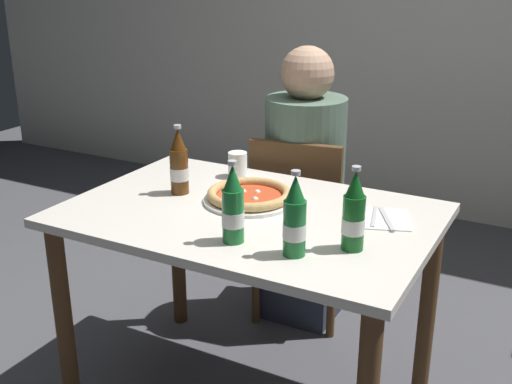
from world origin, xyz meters
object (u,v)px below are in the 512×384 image
at_px(diner_seated, 304,193).
at_px(paper_cup, 238,165).
at_px(beer_bottle_center, 179,165).
at_px(beer_bottle_extra, 295,220).
at_px(pizza_margherita_near, 250,196).
at_px(beer_bottle_right, 233,208).
at_px(napkin_with_cutlery, 381,219).
at_px(dining_table_main, 249,243).
at_px(beer_bottle_left, 354,215).
at_px(chair_behind_table, 301,219).

xyz_separation_m(diner_seated, paper_cup, (-0.12, -0.37, 0.21)).
bearing_deg(beer_bottle_center, beer_bottle_extra, -25.21).
xyz_separation_m(pizza_margherita_near, paper_cup, (-0.17, 0.22, 0.03)).
relative_size(pizza_margherita_near, beer_bottle_center, 1.28).
xyz_separation_m(beer_bottle_right, napkin_with_cutlery, (0.33, 0.37, -0.10)).
height_order(beer_bottle_center, beer_bottle_right, same).
bearing_deg(beer_bottle_extra, beer_bottle_right, -179.25).
distance_m(beer_bottle_center, paper_cup, 0.28).
relative_size(dining_table_main, diner_seated, 0.99).
xyz_separation_m(beer_bottle_left, napkin_with_cutlery, (0.00, 0.25, -0.10)).
bearing_deg(paper_cup, beer_bottle_extra, -47.55).
bearing_deg(beer_bottle_extra, dining_table_main, 139.54).
height_order(beer_bottle_extra, paper_cup, beer_bottle_extra).
height_order(beer_bottle_left, beer_bottle_center, same).
height_order(pizza_margherita_near, beer_bottle_left, beer_bottle_left).
bearing_deg(diner_seated, pizza_margherita_near, -84.91).
xyz_separation_m(beer_bottle_center, beer_bottle_extra, (0.57, -0.27, 0.00)).
bearing_deg(pizza_margherita_near, beer_bottle_right, -69.56).
height_order(beer_bottle_center, beer_bottle_extra, same).
height_order(napkin_with_cutlery, paper_cup, paper_cup).
relative_size(dining_table_main, paper_cup, 12.63).
distance_m(diner_seated, paper_cup, 0.44).
distance_m(dining_table_main, beer_bottle_center, 0.37).
distance_m(beer_bottle_right, napkin_with_cutlery, 0.50).
distance_m(beer_bottle_center, beer_bottle_extra, 0.63).
height_order(dining_table_main, paper_cup, paper_cup).
bearing_deg(beer_bottle_center, napkin_with_cutlery, 7.76).
relative_size(pizza_margherita_near, beer_bottle_extra, 1.28).
relative_size(dining_table_main, beer_bottle_center, 4.86).
bearing_deg(diner_seated, beer_bottle_extra, -67.90).
bearing_deg(chair_behind_table, diner_seated, -86.66).
xyz_separation_m(chair_behind_table, beer_bottle_center, (-0.22, -0.57, 0.37)).
bearing_deg(beer_bottle_right, napkin_with_cutlery, 48.06).
height_order(chair_behind_table, paper_cup, chair_behind_table).
bearing_deg(diner_seated, chair_behind_table, -78.16).
xyz_separation_m(diner_seated, beer_bottle_left, (0.49, -0.78, 0.27)).
bearing_deg(beer_bottle_center, paper_cup, 70.83).
bearing_deg(paper_cup, beer_bottle_left, -34.06).
distance_m(chair_behind_table, diner_seated, 0.11).
bearing_deg(dining_table_main, beer_bottle_right, -71.90).
bearing_deg(dining_table_main, napkin_with_cutlery, 18.16).
distance_m(chair_behind_table, paper_cup, 0.47).
xyz_separation_m(beer_bottle_right, beer_bottle_extra, (0.19, 0.00, 0.00)).
height_order(beer_bottle_extra, napkin_with_cutlery, beer_bottle_extra).
height_order(beer_bottle_right, paper_cup, beer_bottle_right).
relative_size(diner_seated, napkin_with_cutlery, 5.23).
bearing_deg(diner_seated, dining_table_main, -82.12).
relative_size(beer_bottle_left, beer_bottle_right, 1.00).
height_order(dining_table_main, pizza_margherita_near, pizza_margherita_near).
distance_m(diner_seated, beer_bottle_left, 0.96).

